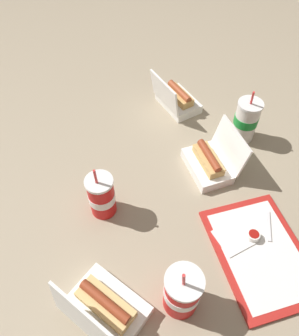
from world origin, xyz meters
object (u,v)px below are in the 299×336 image
at_px(clamshell_hotdog_corner, 104,309).
at_px(soda_cup_back, 246,121).
at_px(plastic_fork, 268,226).
at_px(soda_cup_right, 182,292).
at_px(ketchup_cup, 253,236).
at_px(food_tray, 261,253).
at_px(clamshell_hotdog_front, 210,162).
at_px(soda_cup_left, 102,196).
at_px(clamshell_hotdog_center, 177,99).

relative_size(clamshell_hotdog_corner, soda_cup_back, 1.10).
bearing_deg(plastic_fork, soda_cup_right, -42.29).
bearing_deg(ketchup_cup, soda_cup_right, -63.66).
distance_m(food_tray, soda_cup_right, 0.30).
bearing_deg(food_tray, ketchup_cup, -172.41).
xyz_separation_m(clamshell_hotdog_corner, clamshell_hotdog_front, (-0.42, 0.44, -0.00)).
height_order(soda_cup_left, soda_cup_right, soda_cup_right).
distance_m(plastic_fork, soda_cup_back, 0.42).
distance_m(plastic_fork, soda_cup_right, 0.38).
relative_size(ketchup_cup, clamshell_hotdog_corner, 0.15).
relative_size(soda_cup_left, soda_cup_right, 0.97).
bearing_deg(soda_cup_right, clamshell_hotdog_corner, -94.40).
relative_size(food_tray, soda_cup_left, 1.73).
bearing_deg(soda_cup_right, clamshell_hotdog_front, 151.73).
bearing_deg(clamshell_hotdog_corner, food_tray, 97.91).
height_order(food_tray, soda_cup_right, soda_cup_right).
bearing_deg(soda_cup_left, ketchup_cup, 64.27).
bearing_deg(soda_cup_left, soda_cup_right, 25.62).
height_order(food_tray, clamshell_hotdog_center, clamshell_hotdog_center).
relative_size(clamshell_hotdog_corner, soda_cup_right, 1.14).
bearing_deg(clamshell_hotdog_center, ketchup_cup, 5.32).
distance_m(plastic_fork, clamshell_hotdog_corner, 0.57).
height_order(clamshell_hotdog_center, clamshell_hotdog_front, clamshell_hotdog_front).
distance_m(food_tray, plastic_fork, 0.10).
xyz_separation_m(clamshell_hotdog_front, soda_cup_right, (0.44, -0.24, 0.05)).
bearing_deg(soda_cup_right, soda_cup_back, 143.71).
bearing_deg(soda_cup_left, food_tray, 59.45).
bearing_deg(soda_cup_left, clamshell_hotdog_corner, -6.98).
xyz_separation_m(clamshell_hotdog_center, clamshell_hotdog_front, (0.36, 0.02, 0.00)).
relative_size(food_tray, soda_cup_back, 1.63).
bearing_deg(clamshell_hotdog_front, soda_cup_left, -77.34).
bearing_deg(clamshell_hotdog_corner, soda_cup_right, 85.60).
bearing_deg(food_tray, plastic_fork, 142.38).
xyz_separation_m(ketchup_cup, soda_cup_back, (-0.43, 0.14, 0.06)).
height_order(clamshell_hotdog_corner, clamshell_hotdog_front, clamshell_hotdog_corner).
height_order(food_tray, plastic_fork, plastic_fork).
bearing_deg(clamshell_hotdog_front, soda_cup_back, 125.43).
relative_size(clamshell_hotdog_center, soda_cup_left, 1.01).
bearing_deg(clamshell_hotdog_corner, clamshell_hotdog_front, 133.62).
bearing_deg(plastic_fork, food_tray, -15.31).
xyz_separation_m(ketchup_cup, clamshell_hotdog_front, (-0.30, -0.04, 0.01)).
height_order(plastic_fork, clamshell_hotdog_front, clamshell_hotdog_front).
height_order(ketchup_cup, plastic_fork, ketchup_cup).
relative_size(clamshell_hotdog_center, soda_cup_back, 0.95).
relative_size(food_tray, ketchup_cup, 9.61).
distance_m(clamshell_hotdog_corner, soda_cup_back, 0.83).
bearing_deg(ketchup_cup, clamshell_hotdog_corner, -76.05).
xyz_separation_m(clamshell_hotdog_corner, soda_cup_left, (-0.33, 0.04, 0.04)).
bearing_deg(clamshell_hotdog_front, clamshell_hotdog_center, -176.24).
bearing_deg(ketchup_cup, food_tray, 7.59).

